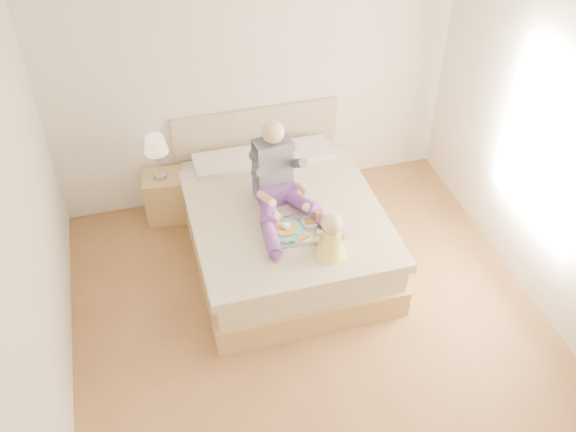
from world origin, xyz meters
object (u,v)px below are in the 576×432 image
object	(u,v)px
nightstand	(166,196)
baby	(331,238)
bed	(282,224)
adult	(280,184)
tray	(297,228)

from	to	relation	value
nightstand	baby	bearing A→B (deg)	-46.98
bed	baby	xyz separation A→B (m)	(0.20, -0.81, 0.47)
adult	baby	distance (m)	0.77
baby	bed	bearing A→B (deg)	111.09
nightstand	adult	size ratio (longest dim) A/B	0.49
tray	baby	size ratio (longest dim) A/B	1.21
bed	nightstand	xyz separation A→B (m)	(-1.00, 0.80, -0.07)
nightstand	adult	xyz separation A→B (m)	(0.97, -0.87, 0.60)
adult	tray	size ratio (longest dim) A/B	1.92
nightstand	bed	bearing A→B (deg)	-32.37
bed	nightstand	size ratio (longest dim) A/B	4.35
bed	adult	world-z (taller)	adult
nightstand	adult	world-z (taller)	adult
bed	tray	distance (m)	0.56
adult	tray	world-z (taller)	adult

